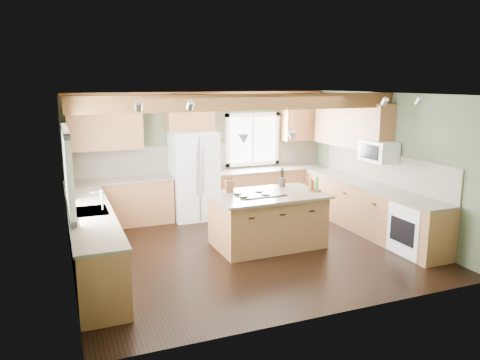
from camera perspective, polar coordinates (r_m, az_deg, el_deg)
name	(u,v)px	position (r m, az deg, el deg)	size (l,w,h in m)	color
floor	(247,249)	(8.05, 0.86, -8.40)	(5.60, 5.60, 0.00)	black
ceiling	(248,94)	(7.55, 0.93, 10.44)	(5.60, 5.60, 0.00)	silver
wall_back	(202,153)	(10.02, -4.63, 3.28)	(5.60, 5.60, 0.00)	#454D37
wall_left	(67,188)	(7.13, -20.37, -0.94)	(5.00, 5.00, 0.00)	#454D37
wall_right	(386,163)	(9.13, 17.35, 1.94)	(5.00, 5.00, 0.00)	#454D37
ceiling_beam	(246,102)	(7.61, 0.76, 9.47)	(5.55, 0.26, 0.26)	#4E2E16
soffit_trim	(203,94)	(9.81, -4.57, 10.38)	(5.55, 0.20, 0.10)	#4E2E16
backsplash_back	(203,157)	(10.02, -4.59, 2.76)	(5.58, 0.03, 0.58)	brown
backsplash_right	(383,168)	(9.17, 17.04, 1.44)	(0.03, 3.70, 0.58)	brown
base_cab_back_left	(121,203)	(9.53, -14.34, -2.78)	(2.02, 0.60, 0.88)	brown
counter_back_left	(119,181)	(9.43, -14.49, -0.07)	(2.06, 0.64, 0.04)	#4B4237
base_cab_back_right	(271,189)	(10.44, 3.78, -1.16)	(2.62, 0.60, 0.88)	brown
counter_back_right	(271,169)	(10.34, 3.82, 1.32)	(2.66, 0.64, 0.04)	#4B4237
base_cab_left	(92,242)	(7.41, -17.58, -7.18)	(0.60, 3.70, 0.88)	brown
counter_left	(90,212)	(7.28, -17.80, -3.75)	(0.64, 3.74, 0.04)	#4B4237
base_cab_right	(368,209)	(9.17, 15.36, -3.41)	(0.60, 3.70, 0.88)	brown
counter_right	(370,185)	(9.06, 15.52, -0.60)	(0.64, 3.74, 0.04)	#4B4237
upper_cab_back_left	(105,127)	(9.38, -16.14, 6.27)	(1.40, 0.35, 0.90)	brown
upper_cab_over_fridge	(190,114)	(9.67, -6.12, 8.02)	(0.96, 0.35, 0.70)	brown
upper_cab_right	(351,125)	(9.66, 13.41, 6.57)	(0.35, 2.20, 0.90)	brown
upper_cab_back_corner	(302,120)	(10.69, 7.56, 7.27)	(0.90, 0.35, 0.90)	brown
window_left	(67,170)	(7.13, -20.37, 1.12)	(0.04, 1.60, 1.05)	white
window_back	(252,139)	(10.36, 1.49, 5.00)	(1.10, 0.04, 1.00)	white
sink	(90,212)	(7.28, -17.80, -3.71)	(0.50, 0.65, 0.03)	#262628
faucet	(102,201)	(7.25, -16.46, -2.49)	(0.02, 0.02, 0.28)	#B2B2B7
dishwasher	(102,275)	(6.20, -16.51, -11.01)	(0.60, 0.60, 0.84)	white
oven	(417,229)	(8.21, 20.76, -5.62)	(0.60, 0.72, 0.84)	white
microwave	(379,151)	(8.92, 16.54, 3.39)	(0.40, 0.70, 0.38)	white
pendant_left	(244,139)	(7.63, 0.44, 5.03)	(0.18, 0.18, 0.16)	#B2B2B7
pendant_right	(292,136)	(8.02, 6.35, 5.30)	(0.18, 0.18, 0.16)	#B2B2B7
refrigerator	(194,176)	(9.64, -5.62, 0.52)	(0.90, 0.74, 1.80)	silver
island	(267,221)	(8.11, 3.35, -4.98)	(1.79, 1.09, 0.88)	olive
island_top	(268,195)	(7.99, 3.38, -1.82)	(1.91, 1.21, 0.04)	#4B4237
cooktop	(260,194)	(7.92, 2.42, -1.71)	(0.78, 0.52, 0.02)	black
knife_block	(229,186)	(8.04, -1.30, -0.79)	(0.13, 0.10, 0.22)	brown
utensil_crock	(282,182)	(8.55, 5.17, -0.26)	(0.12, 0.12, 0.16)	#483F39
bottle_tray	(314,184)	(8.27, 9.04, -0.49)	(0.26, 0.26, 0.24)	brown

